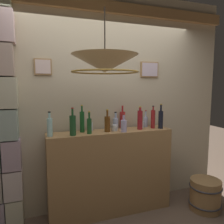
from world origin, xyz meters
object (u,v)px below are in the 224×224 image
Objects in this scene: liquor_bottle_scotch at (107,124)px; pendant_lamp at (105,64)px; glass_tumbler_shot at (115,128)px; wooden_barrel at (205,195)px; liquor_bottle_bourbon at (82,121)px; liquor_bottle_port at (161,119)px; liquor_bottle_whiskey at (50,127)px; liquor_bottle_brandy at (122,120)px; liquor_bottle_gin at (124,125)px; liquor_bottle_tequila at (140,120)px; liquor_bottle_rum at (153,119)px; glass_tumbler_highball at (141,125)px; glass_tumbler_rocks at (90,127)px; liquor_bottle_amaro at (116,123)px; liquor_bottle_vermouth at (146,121)px; liquor_bottle_sherry at (73,125)px; liquor_bottle_vodka at (89,125)px.

pendant_lamp is at bearing -109.90° from liquor_bottle_scotch.
glass_tumbler_shot reaches higher than wooden_barrel.
pendant_lamp is at bearing -83.04° from liquor_bottle_bourbon.
liquor_bottle_whiskey is at bearing 179.08° from liquor_bottle_port.
liquor_bottle_bourbon is 1.11× the size of liquor_bottle_brandy.
liquor_bottle_port is 1.46× the size of liquor_bottle_gin.
glass_tumbler_shot is (0.11, 0.02, -0.07)m from liquor_bottle_scotch.
liquor_bottle_rum reaches higher than liquor_bottle_tequila.
pendant_lamp is at bearing -149.72° from liquor_bottle_port.
pendant_lamp is 1.47× the size of wooden_barrel.
glass_tumbler_highball is (0.81, -0.00, -0.09)m from liquor_bottle_bourbon.
pendant_lamp reaches higher than glass_tumbler_shot.
glass_tumbler_shot is (0.30, -0.11, -0.01)m from glass_tumbler_rocks.
liquor_bottle_amaro is at bearing 167.30° from liquor_bottle_rum.
liquor_bottle_bourbon is 0.42m from glass_tumbler_shot.
glass_tumbler_shot is (-0.41, -0.06, -0.01)m from glass_tumbler_highball.
liquor_bottle_bourbon is at bearing 14.58° from liquor_bottle_whiskey.
liquor_bottle_brandy is at bearing 174.64° from liquor_bottle_vermouth.
liquor_bottle_tequila is 0.94× the size of liquor_bottle_sherry.
liquor_bottle_rum is (1.10, 0.07, 0.00)m from liquor_bottle_sherry.
liquor_bottle_vermouth is 1.02× the size of liquor_bottle_amaro.
liquor_bottle_gin is 0.54× the size of wooden_barrel.
liquor_bottle_amaro is at bearing 22.31° from liquor_bottle_vodka.
liquor_bottle_bourbon reaches higher than liquor_bottle_port.
liquor_bottle_scotch is 0.20m from liquor_bottle_amaro.
liquor_bottle_scotch reaches higher than liquor_bottle_amaro.
liquor_bottle_bourbon is at bearing -157.68° from glass_tumbler_rocks.
liquor_bottle_tequila reaches higher than liquor_bottle_vodka.
liquor_bottle_whiskey is 0.80m from glass_tumbler_shot.
liquor_bottle_rum is 3.00× the size of glass_tumbler_rocks.
wooden_barrel is (0.62, -0.36, -1.02)m from liquor_bottle_rum.
liquor_bottle_amaro is 2.25× the size of glass_tumbler_rocks.
pendant_lamp reaches higher than liquor_bottle_rum.
liquor_bottle_vodka is at bearing -159.18° from liquor_bottle_brandy.
liquor_bottle_brandy is 1.34× the size of liquor_bottle_amaro.
liquor_bottle_vodka reaches higher than glass_tumbler_highball.
liquor_bottle_port reaches higher than glass_tumbler_highball.
liquor_bottle_gin is at bearing -169.07° from liquor_bottle_rum.
pendant_lamp is (0.22, -0.54, 0.65)m from liquor_bottle_sherry.
glass_tumbler_rocks is at bearing 162.01° from wooden_barrel.
liquor_bottle_port is 1.05m from liquor_bottle_bourbon.
liquor_bottle_bourbon reaches higher than liquor_bottle_amaro.
liquor_bottle_bourbon reaches higher than glass_tumbler_shot.
liquor_bottle_gin is at bearing -48.82° from glass_tumbler_shot.
liquor_bottle_scotch is 0.66m from liquor_bottle_rum.
liquor_bottle_tequila is at bearing -0.13° from liquor_bottle_scotch.
liquor_bottle_bourbon is (0.39, 0.10, 0.02)m from liquor_bottle_whiskey.
glass_tumbler_rocks is 0.32m from glass_tumbler_shot.
liquor_bottle_vodka is 0.76m from glass_tumbler_highball.
liquor_bottle_bourbon reaches higher than liquor_bottle_vermouth.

